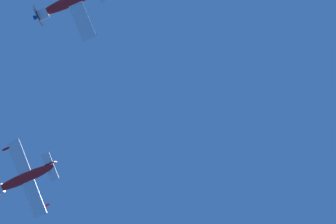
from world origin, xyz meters
The scene contains 2 objects.
airplane_lead centered at (-5.06, 2.67, 61.95)m, with size 8.78×8.20×3.27m.
airplane_left_wingman centered at (10.62, 16.29, 60.95)m, with size 8.67×8.20×3.67m.
Camera 1 is at (7.64, 26.18, 2.16)m, focal length 59.21 mm.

